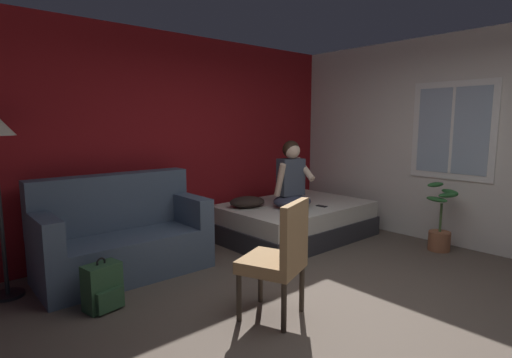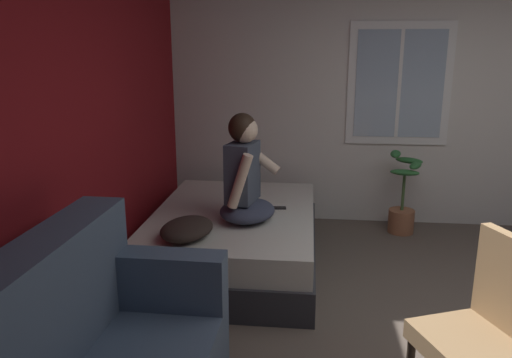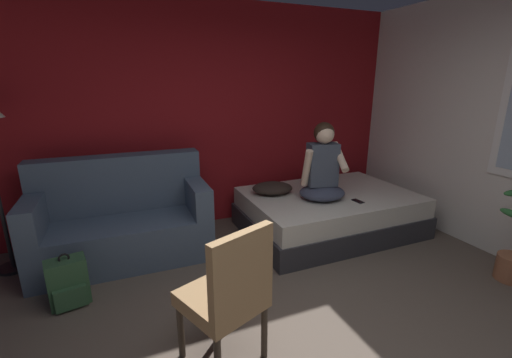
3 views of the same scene
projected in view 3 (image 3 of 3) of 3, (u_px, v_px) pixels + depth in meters
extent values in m
cube|color=maroon|center=(200.00, 118.00, 4.21)|extent=(10.19, 0.16, 2.70)
cube|color=#2D2D33|center=(328.00, 220.00, 4.23)|extent=(2.03, 1.40, 0.26)
cube|color=beige|center=(329.00, 202.00, 4.16)|extent=(1.97, 1.36, 0.22)
cube|color=#47566B|center=(125.00, 239.00, 3.52)|extent=(1.71, 0.83, 0.44)
cube|color=#47566B|center=(119.00, 183.00, 3.65)|extent=(1.70, 0.27, 0.60)
cube|color=#47566B|center=(33.00, 215.00, 3.15)|extent=(0.19, 0.80, 0.32)
cube|color=#47566B|center=(196.00, 195.00, 3.69)|extent=(0.19, 0.80, 0.32)
cylinder|color=#382D23|center=(226.00, 305.00, 2.53)|extent=(0.04, 0.04, 0.40)
cylinder|color=#382D23|center=(181.00, 331.00, 2.26)|extent=(0.04, 0.04, 0.40)
cylinder|color=#382D23|center=(264.00, 331.00, 2.26)|extent=(0.04, 0.04, 0.40)
cube|color=#9E7A51|center=(221.00, 299.00, 2.19)|extent=(0.60, 0.60, 0.10)
cube|color=#9E7A51|center=(242.00, 271.00, 1.97)|extent=(0.45, 0.23, 0.48)
ellipsoid|color=#383D51|center=(322.00, 192.00, 3.91)|extent=(0.60, 0.54, 0.16)
cube|color=#3F4756|center=(322.00, 164.00, 3.85)|extent=(0.36, 0.26, 0.48)
cylinder|color=beige|center=(307.00, 168.00, 3.77)|extent=(0.12, 0.22, 0.44)
cylinder|color=beige|center=(340.00, 157.00, 3.78)|extent=(0.15, 0.38, 0.29)
sphere|color=beige|center=(325.00, 134.00, 3.74)|extent=(0.21, 0.21, 0.21)
ellipsoid|color=black|center=(324.00, 133.00, 3.75)|extent=(0.27, 0.26, 0.23)
cube|color=#2D5133|center=(68.00, 282.00, 2.82)|extent=(0.33, 0.23, 0.40)
cube|color=#2D5133|center=(71.00, 298.00, 2.75)|extent=(0.25, 0.09, 0.18)
torus|color=black|center=(64.00, 258.00, 2.76)|extent=(0.09, 0.03, 0.09)
ellipsoid|color=#2D231E|center=(272.00, 188.00, 4.09)|extent=(0.56, 0.47, 0.14)
cube|color=black|center=(358.00, 201.00, 3.85)|extent=(0.08, 0.15, 0.01)
cylinder|color=black|center=(14.00, 267.00, 3.38)|extent=(0.28, 0.28, 0.03)
cylinder|color=#995B3D|center=(511.00, 268.00, 3.17)|extent=(0.26, 0.26, 0.24)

